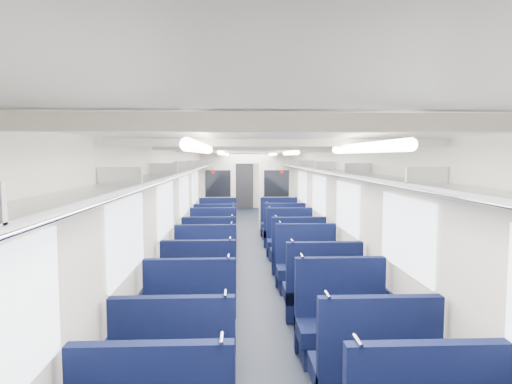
# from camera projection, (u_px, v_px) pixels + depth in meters

# --- Properties ---
(floor) EXTENTS (2.80, 18.00, 0.01)m
(floor) POSITION_uv_depth(u_px,v_px,m) (251.00, 256.00, 9.55)
(floor) COLOR black
(floor) RESTS_ON ground
(ceiling) EXTENTS (2.80, 18.00, 0.01)m
(ceiling) POSITION_uv_depth(u_px,v_px,m) (251.00, 150.00, 9.36)
(ceiling) COLOR silver
(ceiling) RESTS_ON wall_left
(wall_left) EXTENTS (0.02, 18.00, 2.35)m
(wall_left) POSITION_uv_depth(u_px,v_px,m) (187.00, 204.00, 9.39)
(wall_left) COLOR beige
(wall_left) RESTS_ON floor
(dado_left) EXTENTS (0.03, 17.90, 0.70)m
(dado_left) POSITION_uv_depth(u_px,v_px,m) (188.00, 241.00, 9.46)
(dado_left) COLOR black
(dado_left) RESTS_ON floor
(wall_right) EXTENTS (0.02, 18.00, 2.35)m
(wall_right) POSITION_uv_depth(u_px,v_px,m) (314.00, 203.00, 9.52)
(wall_right) COLOR beige
(wall_right) RESTS_ON floor
(dado_right) EXTENTS (0.03, 17.90, 0.70)m
(dado_right) POSITION_uv_depth(u_px,v_px,m) (313.00, 240.00, 9.58)
(dado_right) COLOR black
(dado_right) RESTS_ON floor
(wall_far) EXTENTS (2.80, 0.02, 2.35)m
(wall_far) POSITION_uv_depth(u_px,v_px,m) (244.00, 181.00, 18.41)
(wall_far) COLOR beige
(wall_far) RESTS_ON floor
(luggage_rack_left) EXTENTS (0.36, 17.40, 0.18)m
(luggage_rack_left) POSITION_uv_depth(u_px,v_px,m) (195.00, 167.00, 9.33)
(luggage_rack_left) COLOR #B2B5BA
(luggage_rack_left) RESTS_ON wall_left
(luggage_rack_right) EXTENTS (0.36, 17.40, 0.18)m
(luggage_rack_right) POSITION_uv_depth(u_px,v_px,m) (306.00, 167.00, 9.44)
(luggage_rack_right) COLOR #B2B5BA
(luggage_rack_right) RESTS_ON wall_right
(windows) EXTENTS (2.78, 15.60, 0.75)m
(windows) POSITION_uv_depth(u_px,v_px,m) (252.00, 194.00, 8.98)
(windows) COLOR white
(windows) RESTS_ON wall_left
(ceiling_fittings) EXTENTS (2.70, 16.06, 0.11)m
(ceiling_fittings) POSITION_uv_depth(u_px,v_px,m) (251.00, 152.00, 9.10)
(ceiling_fittings) COLOR beige
(ceiling_fittings) RESTS_ON ceiling
(end_door) EXTENTS (0.75, 0.06, 2.00)m
(end_door) POSITION_uv_depth(u_px,v_px,m) (244.00, 185.00, 18.37)
(end_door) COLOR black
(end_door) RESTS_ON floor
(bulkhead) EXTENTS (2.80, 0.10, 2.35)m
(bulkhead) POSITION_uv_depth(u_px,v_px,m) (247.00, 189.00, 12.91)
(bulkhead) COLOR beige
(bulkhead) RESTS_ON floor
(seat_4) EXTENTS (1.00, 0.55, 1.12)m
(seat_4) POSITION_uv_depth(u_px,v_px,m) (176.00, 378.00, 3.61)
(seat_4) COLOR #0A1134
(seat_4) RESTS_ON floor
(seat_5) EXTENTS (1.00, 0.55, 1.12)m
(seat_5) POSITION_uv_depth(u_px,v_px,m) (373.00, 377.00, 3.62)
(seat_5) COLOR #0A1134
(seat_5) RESTS_ON floor
(seat_6) EXTENTS (1.00, 0.55, 1.12)m
(seat_6) POSITION_uv_depth(u_px,v_px,m) (189.00, 330.00, 4.61)
(seat_6) COLOR #0A1134
(seat_6) RESTS_ON floor
(seat_7) EXTENTS (1.00, 0.55, 1.12)m
(seat_7) POSITION_uv_depth(u_px,v_px,m) (342.00, 328.00, 4.67)
(seat_7) COLOR #0A1134
(seat_7) RESTS_ON floor
(seat_8) EXTENTS (1.00, 0.55, 1.12)m
(seat_8) POSITION_uv_depth(u_px,v_px,m) (200.00, 292.00, 5.92)
(seat_8) COLOR #0A1134
(seat_8) RESTS_ON floor
(seat_9) EXTENTS (1.00, 0.55, 1.12)m
(seat_9) POSITION_uv_depth(u_px,v_px,m) (322.00, 294.00, 5.81)
(seat_9) COLOR #0A1134
(seat_9) RESTS_ON floor
(seat_10) EXTENTS (1.00, 0.55, 1.12)m
(seat_10) POSITION_uv_depth(u_px,v_px,m) (205.00, 272.00, 6.95)
(seat_10) COLOR #0A1134
(seat_10) RESTS_ON floor
(seat_11) EXTENTS (1.00, 0.55, 1.12)m
(seat_11) POSITION_uv_depth(u_px,v_px,m) (307.00, 270.00, 7.06)
(seat_11) COLOR #0A1134
(seat_11) RESTS_ON floor
(seat_12) EXTENTS (1.00, 0.55, 1.12)m
(seat_12) POSITION_uv_depth(u_px,v_px,m) (210.00, 255.00, 8.14)
(seat_12) COLOR #0A1134
(seat_12) RESTS_ON floor
(seat_13) EXTENTS (1.00, 0.55, 1.12)m
(seat_13) POSITION_uv_depth(u_px,v_px,m) (298.00, 255.00, 8.12)
(seat_13) COLOR #0A1134
(seat_13) RESTS_ON floor
(seat_14) EXTENTS (1.00, 0.55, 1.12)m
(seat_14) POSITION_uv_depth(u_px,v_px,m) (213.00, 243.00, 9.28)
(seat_14) COLOR #0A1134
(seat_14) RESTS_ON floor
(seat_15) EXTENTS (1.00, 0.55, 1.12)m
(seat_15) POSITION_uv_depth(u_px,v_px,m) (290.00, 243.00, 9.27)
(seat_15) COLOR #0A1134
(seat_15) RESTS_ON floor
(seat_16) EXTENTS (1.00, 0.55, 1.12)m
(seat_16) POSITION_uv_depth(u_px,v_px,m) (215.00, 234.00, 10.29)
(seat_16) COLOR #0A1134
(seat_16) RESTS_ON floor
(seat_17) EXTENTS (1.00, 0.55, 1.12)m
(seat_17) POSITION_uv_depth(u_px,v_px,m) (284.00, 233.00, 10.49)
(seat_17) COLOR #0A1134
(seat_17) RESTS_ON floor
(seat_18) EXTENTS (1.00, 0.55, 1.12)m
(seat_18) POSITION_uv_depth(u_px,v_px,m) (218.00, 226.00, 11.55)
(seat_18) COLOR #0A1134
(seat_18) RESTS_ON floor
(seat_19) EXTENTS (1.00, 0.55, 1.12)m
(seat_19) POSITION_uv_depth(u_px,v_px,m) (279.00, 225.00, 11.64)
(seat_19) COLOR #0A1134
(seat_19) RESTS_ON floor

